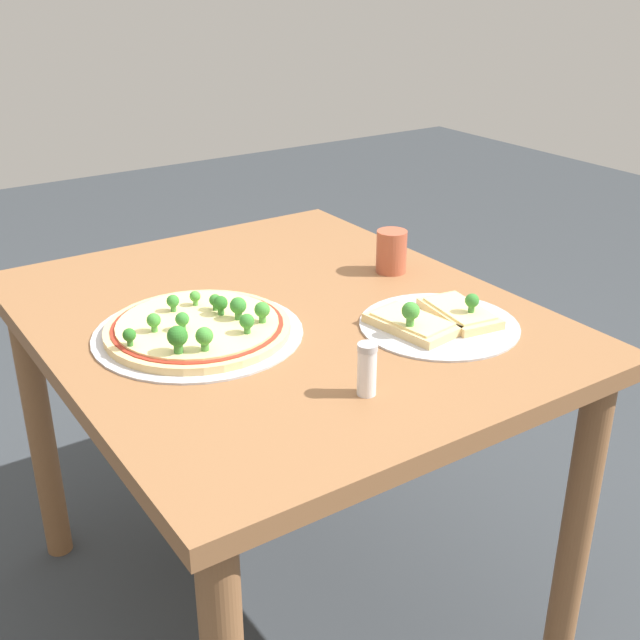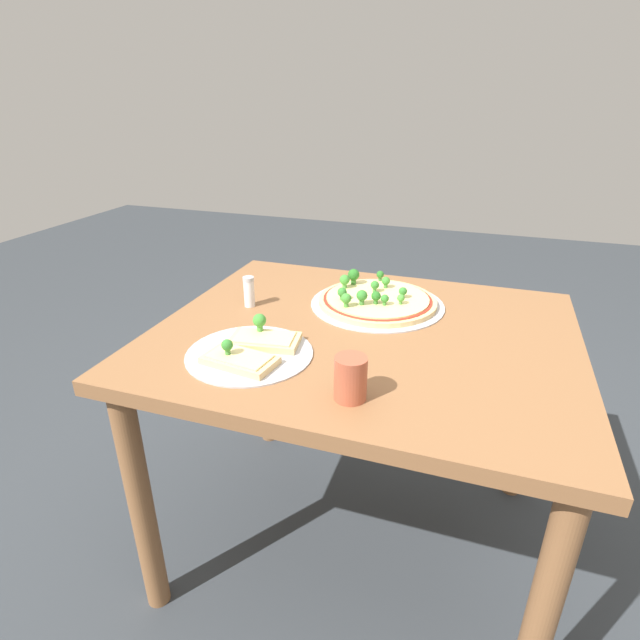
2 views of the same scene
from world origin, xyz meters
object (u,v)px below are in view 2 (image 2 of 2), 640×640
pizza_tray_whole (376,300)px  pizza_tray_slice (252,350)px  dining_table (363,365)px  condiment_shaker (249,291)px  drinking_cup (351,378)px

pizza_tray_whole → pizza_tray_slice: size_ratio=1.28×
dining_table → condiment_shaker: size_ratio=12.08×
dining_table → drinking_cup: 0.35m
condiment_shaker → dining_table: bearing=-8.5°
dining_table → pizza_tray_whole: bearing=93.1°
dining_table → pizza_tray_whole: pizza_tray_whole is taller
pizza_tray_slice → pizza_tray_whole: bearing=61.5°
pizza_tray_slice → condiment_shaker: (-0.13, 0.26, 0.03)m
dining_table → condiment_shaker: (-0.35, 0.05, 0.15)m
pizza_tray_whole → drinking_cup: bearing=-83.2°
pizza_tray_whole → condiment_shaker: 0.36m
pizza_tray_whole → drinking_cup: size_ratio=4.15×
drinking_cup → pizza_tray_slice: bearing=158.8°
pizza_tray_slice → condiment_shaker: bearing=116.8°
pizza_tray_slice → drinking_cup: drinking_cup is taller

